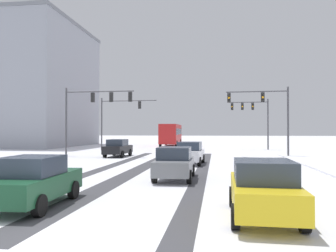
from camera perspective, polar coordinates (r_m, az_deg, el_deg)
ground_plane at (r=8.88m, az=-17.96°, el=-16.72°), size 300.00×300.00×0.00m
wheel_track_left_lane at (r=22.21m, az=-10.74°, el=-7.07°), size 0.84×29.08×0.01m
wheel_track_right_lane at (r=21.57m, az=-4.77°, el=-7.26°), size 1.12×29.08×0.01m
wheel_track_center at (r=21.05m, az=5.87°, el=-7.42°), size 0.75×29.08×0.01m
traffic_signal_near_left at (r=32.27m, az=-12.67°, el=3.46°), size 6.72×0.45×6.50m
traffic_signal_near_right at (r=32.56m, az=16.38°, el=3.11°), size 5.75×0.47×6.50m
traffic_signal_far_right at (r=44.43m, az=14.26°, el=2.23°), size 4.84×0.42×6.50m
traffic_signal_far_left at (r=41.85m, az=-8.69°, el=2.04°), size 7.12×0.56×6.50m
car_black_lead at (r=31.64m, az=-8.56°, el=-3.71°), size 1.93×4.15×1.62m
car_white_second at (r=24.29m, az=3.77°, el=-4.61°), size 2.02×4.19×1.62m
car_grey_third at (r=16.75m, az=1.14°, el=-6.35°), size 1.87×4.12×1.62m
car_dark_green_fourth at (r=11.72m, az=-21.91°, el=-8.70°), size 1.98×4.17×1.62m
car_yellow_cab_fifth at (r=9.86m, az=15.96°, el=-10.25°), size 1.91×4.14×1.62m
bus_oncoming at (r=52.52m, az=0.53°, el=-1.26°), size 2.91×11.07×3.38m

